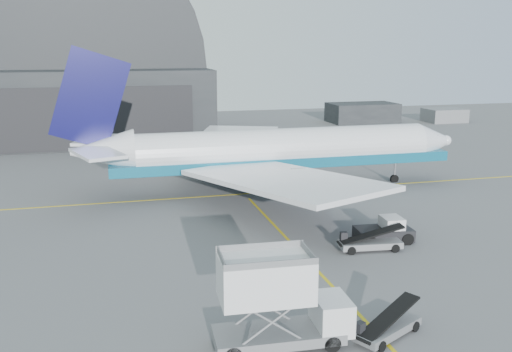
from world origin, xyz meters
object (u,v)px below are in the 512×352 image
object	(u,v)px
airliner	(269,151)
belt_loader_a	(387,327)
catering_truck	(277,301)
belt_loader_b	(369,243)
pushback_tug	(385,232)

from	to	relation	value
airliner	belt_loader_a	bearing A→B (deg)	-94.51
airliner	catering_truck	world-z (taller)	airliner
catering_truck	belt_loader_b	bearing A→B (deg)	50.18
pushback_tug	belt_loader_b	size ratio (longest dim) A/B	0.89
belt_loader_a	belt_loader_b	distance (m)	13.82
airliner	belt_loader_a	world-z (taller)	airliner
belt_loader_a	catering_truck	bearing A→B (deg)	146.33
airliner	belt_loader_a	distance (m)	33.56
pushback_tug	belt_loader_b	xyz separation A→B (m)	(-2.16, -1.62, -0.18)
airliner	belt_loader_b	size ratio (longest dim) A/B	8.59
airliner	belt_loader_b	xyz separation A→B (m)	(2.48, -20.38, -3.84)
pushback_tug	belt_loader_b	world-z (taller)	pushback_tug
airliner	pushback_tug	xyz separation A→B (m)	(4.63, -18.75, -3.67)
belt_loader_b	airliner	bearing A→B (deg)	102.95
catering_truck	belt_loader_b	distance (m)	16.76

